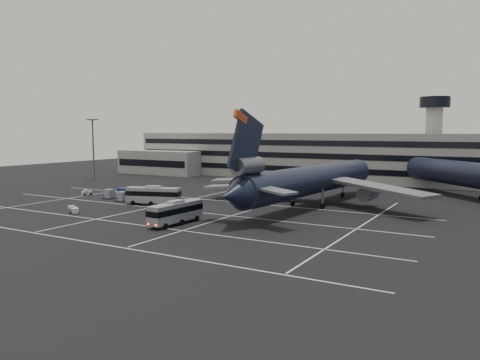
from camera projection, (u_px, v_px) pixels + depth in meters
name	position (u px, v px, depth m)	size (l,w,h in m)	color
ground	(162.00, 213.00, 83.76)	(260.00, 260.00, 0.00)	black
lane_markings	(169.00, 213.00, 83.91)	(90.00, 55.62, 0.01)	silver
terminal	(301.00, 156.00, 145.79)	(125.00, 26.00, 24.00)	gray
hills	(422.00, 187.00, 222.55)	(352.00, 180.00, 44.00)	#38332B
lightpole_left	(93.00, 141.00, 140.00)	(2.40, 2.40, 18.28)	slate
trijet_main	(311.00, 180.00, 90.77)	(47.28, 57.69, 18.08)	black
bus_near	(176.00, 211.00, 73.64)	(3.20, 10.89, 3.80)	gray
bus_far	(153.00, 195.00, 92.92)	(11.18, 5.71, 3.86)	gray
tug_a	(86.00, 193.00, 107.37)	(1.86, 2.30, 1.29)	silver
tug_b	(75.00, 210.00, 83.70)	(2.49, 2.27, 1.38)	silver
uld_cluster	(129.00, 194.00, 102.14)	(9.79, 10.79, 2.04)	#2D2D30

